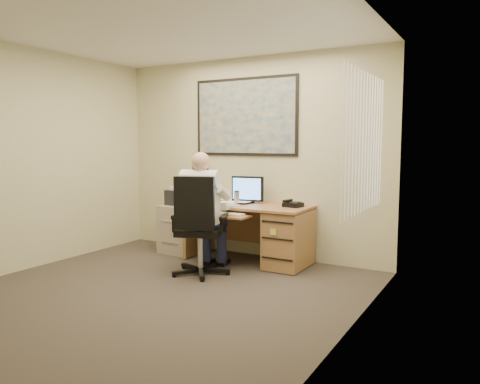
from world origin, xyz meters
The scene contains 8 objects.
room_shell centered at (0.00, 0.00, 1.35)m, with size 4.00×4.50×2.70m.
desk centered at (0.52, 1.90, 0.44)m, with size 1.60×0.97×1.10m.
world_map centered at (-0.05, 2.23, 1.90)m, with size 1.56×0.03×1.06m, color #1E4C93.
wall_calendar centered at (-0.80, 2.24, 1.08)m, with size 0.28×0.01×0.42m, color white.
window_blinds centered at (1.97, 0.80, 1.55)m, with size 0.06×1.40×1.30m, color white, non-canonical shape.
filing_cabinet centered at (-0.89, 1.91, 0.40)m, with size 0.51×0.60×0.94m.
office_chair centered at (-0.04, 1.03, 0.34)m, with size 0.89×0.89×1.18m.
person centered at (-0.02, 1.11, 0.72)m, with size 0.59×0.84×1.44m, color white, non-canonical shape.
Camera 1 is at (3.06, -3.41, 1.55)m, focal length 35.00 mm.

